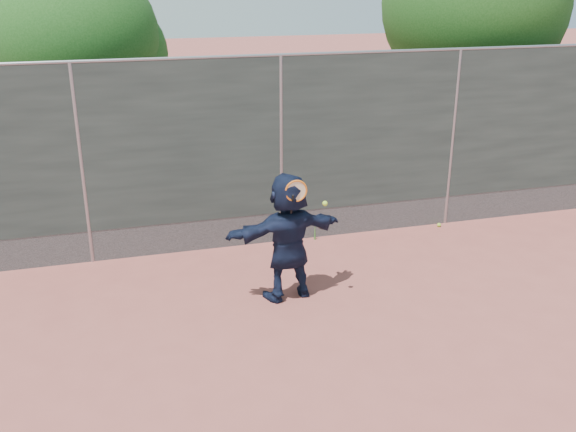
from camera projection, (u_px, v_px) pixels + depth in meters
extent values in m
plane|color=#9E4C42|center=(360.00, 353.00, 7.45)|extent=(80.00, 80.00, 0.00)
imported|color=#121A32|center=(288.00, 237.00, 8.47)|extent=(1.68, 0.75, 1.75)
sphere|color=#A9D830|center=(439.00, 225.00, 11.16)|extent=(0.07, 0.07, 0.07)
cube|color=#38423D|center=(281.00, 137.00, 9.98)|extent=(20.00, 0.04, 2.50)
cube|color=slate|center=(281.00, 226.00, 10.51)|extent=(20.00, 0.03, 0.50)
cylinder|color=gray|center=(281.00, 55.00, 9.54)|extent=(20.00, 0.05, 0.05)
cylinder|color=gray|center=(82.00, 167.00, 9.31)|extent=(0.06, 0.06, 3.00)
cylinder|color=gray|center=(281.00, 153.00, 10.07)|extent=(0.06, 0.06, 3.00)
cylinder|color=gray|center=(452.00, 140.00, 10.83)|extent=(0.06, 0.06, 3.00)
torus|color=orange|center=(296.00, 191.00, 8.05)|extent=(0.29, 0.03, 0.29)
cylinder|color=beige|center=(296.00, 191.00, 8.05)|extent=(0.25, 0.01, 0.25)
cylinder|color=black|center=(292.00, 206.00, 8.13)|extent=(0.03, 0.13, 0.33)
sphere|color=#A9D830|center=(325.00, 203.00, 8.15)|extent=(0.07, 0.07, 0.07)
cylinder|color=#382314|center=(463.00, 120.00, 13.26)|extent=(0.28, 0.28, 2.60)
sphere|color=#23561C|center=(474.00, 4.00, 12.45)|extent=(3.60, 3.60, 3.60)
sphere|color=#23561C|center=(499.00, 22.00, 12.94)|extent=(2.52, 2.52, 2.52)
cylinder|color=#382314|center=(87.00, 145.00, 12.15)|extent=(0.28, 0.28, 2.20)
sphere|color=#23561C|center=(75.00, 40.00, 11.47)|extent=(3.00, 3.00, 3.00)
sphere|color=#23561C|center=(111.00, 55.00, 11.91)|extent=(2.10, 2.10, 2.10)
cone|color=#387226|center=(298.00, 234.00, 10.51)|extent=(0.03, 0.03, 0.26)
cone|color=#387226|center=(315.00, 231.00, 10.59)|extent=(0.03, 0.03, 0.30)
cone|color=#387226|center=(278.00, 238.00, 10.41)|extent=(0.03, 0.03, 0.22)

